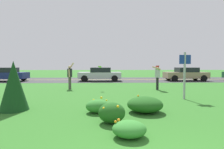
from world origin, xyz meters
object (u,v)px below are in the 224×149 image
(sign_post_near_path, at_px, (185,71))
(car_tan_center_left, at_px, (186,74))
(frisbee_lime, at_px, (100,67))
(person_thrower_dark_shirt, at_px, (70,75))
(car_silver_center_right, at_px, (100,74))
(car_navy_rightmost, at_px, (5,74))
(person_catcher_red_cap_gray_shirt, at_px, (157,75))

(sign_post_near_path, bearing_deg, car_tan_center_left, 64.99)
(frisbee_lime, height_order, car_tan_center_left, frisbee_lime)
(person_thrower_dark_shirt, relative_size, car_silver_center_right, 0.42)
(sign_post_near_path, height_order, car_navy_rightmost, sign_post_near_path)
(person_catcher_red_cap_gray_shirt, relative_size, car_tan_center_left, 0.37)
(person_catcher_red_cap_gray_shirt, distance_m, frisbee_lime, 3.93)
(person_thrower_dark_shirt, xyz_separation_m, person_catcher_red_cap_gray_shirt, (6.01, -0.74, 0.02))
(person_thrower_dark_shirt, xyz_separation_m, car_silver_center_right, (1.92, 6.50, -0.25))
(sign_post_near_path, relative_size, car_tan_center_left, 0.51)
(car_tan_center_left, bearing_deg, car_navy_rightmost, 180.00)
(car_tan_center_left, distance_m, car_silver_center_right, 9.37)
(person_catcher_red_cap_gray_shirt, bearing_deg, car_tan_center_left, 53.89)
(person_catcher_red_cap_gray_shirt, height_order, car_tan_center_left, person_catcher_red_cap_gray_shirt)
(sign_post_near_path, relative_size, frisbee_lime, 8.91)
(car_silver_center_right, bearing_deg, car_navy_rightmost, 180.00)
(person_catcher_red_cap_gray_shirt, xyz_separation_m, car_tan_center_left, (5.28, 7.23, -0.27))
(sign_post_near_path, distance_m, frisbee_lime, 5.57)
(car_silver_center_right, height_order, car_navy_rightmost, same)
(person_thrower_dark_shirt, relative_size, person_catcher_red_cap_gray_shirt, 1.14)
(person_thrower_dark_shirt, height_order, frisbee_lime, person_thrower_dark_shirt)
(frisbee_lime, bearing_deg, car_tan_center_left, 37.16)
(frisbee_lime, bearing_deg, sign_post_near_path, -40.51)
(person_catcher_red_cap_gray_shirt, xyz_separation_m, car_navy_rightmost, (-14.10, 7.23, -0.27))
(sign_post_near_path, xyz_separation_m, car_navy_rightmost, (-14.45, 10.56, -0.66))
(person_thrower_dark_shirt, distance_m, frisbee_lime, 2.25)
(sign_post_near_path, distance_m, car_navy_rightmost, 17.91)
(car_navy_rightmost, bearing_deg, sign_post_near_path, -36.15)
(sign_post_near_path, relative_size, person_thrower_dark_shirt, 1.22)
(car_tan_center_left, bearing_deg, frisbee_lime, -142.84)
(sign_post_near_path, xyz_separation_m, person_catcher_red_cap_gray_shirt, (-0.35, 3.33, -0.39))
(sign_post_near_path, height_order, car_silver_center_right, sign_post_near_path)
(person_thrower_dark_shirt, xyz_separation_m, frisbee_lime, (2.13, -0.45, 0.58))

